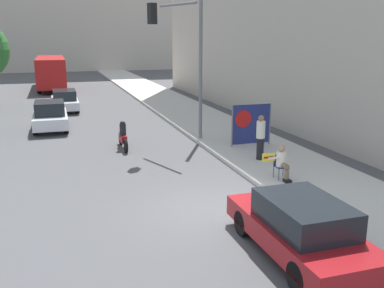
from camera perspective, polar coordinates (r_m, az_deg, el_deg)
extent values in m
plane|color=#4F4F51|center=(12.45, 3.00, -8.76)|extent=(160.00, 160.00, 0.00)
cube|color=beige|center=(27.41, -0.09, 4.00)|extent=(4.06, 90.00, 0.15)
cylinder|color=#474C56|center=(14.63, 11.51, -4.05)|extent=(0.03, 0.03, 0.40)
cylinder|color=#474C56|center=(14.80, 12.76, -3.90)|extent=(0.03, 0.03, 0.40)
cylinder|color=#474C56|center=(14.93, 10.82, -3.64)|extent=(0.03, 0.03, 0.40)
cylinder|color=#474C56|center=(15.11, 12.06, -3.50)|extent=(0.03, 0.03, 0.40)
cube|color=navy|center=(14.81, 11.83, -3.00)|extent=(0.40, 0.40, 0.02)
cube|color=navy|center=(14.91, 11.51, -2.06)|extent=(0.40, 0.02, 0.38)
cylinder|color=#756651|center=(14.64, 12.15, -2.79)|extent=(0.18, 0.42, 0.18)
cylinder|color=#756651|center=(14.56, 12.50, -4.19)|extent=(0.16, 0.16, 0.40)
cube|color=black|center=(14.56, 12.58, -4.82)|extent=(0.20, 0.28, 0.10)
cylinder|color=silver|center=(14.76, 11.82, -1.96)|extent=(0.34, 0.34, 0.52)
sphere|color=tan|center=(14.66, 11.89, -0.57)|extent=(0.22, 0.22, 0.22)
cylinder|color=silver|center=(14.51, 10.86, -1.85)|extent=(0.45, 0.09, 0.09)
cube|color=yellow|center=(14.41, 10.16, -1.77)|extent=(0.47, 0.02, 0.28)
cube|color=#AD1414|center=(14.40, 10.18, -1.78)|extent=(0.35, 0.01, 0.07)
cylinder|color=black|center=(16.98, 9.06, -0.63)|extent=(0.28, 0.28, 0.86)
cylinder|color=silver|center=(16.81, 9.16, 1.91)|extent=(0.34, 0.34, 0.68)
sphere|color=#936B4C|center=(16.72, 9.22, 3.43)|extent=(0.23, 0.23, 0.23)
cylinder|color=slate|center=(18.64, 5.38, 2.34)|extent=(0.06, 0.06, 1.84)
cylinder|color=slate|center=(19.41, 10.33, 2.64)|extent=(0.06, 0.06, 1.84)
cube|color=navy|center=(19.00, 7.91, 2.64)|extent=(1.82, 0.02, 1.74)
cylinder|color=red|center=(18.77, 6.85, 3.34)|extent=(0.77, 0.01, 0.77)
cylinder|color=slate|center=(20.01, 1.15, 9.71)|extent=(0.16, 0.16, 6.35)
cylinder|color=slate|center=(19.22, -1.95, 18.10)|extent=(1.00, 2.47, 0.11)
cube|color=black|center=(18.47, -5.33, 16.92)|extent=(0.39, 0.39, 0.84)
sphere|color=green|center=(18.45, -5.31, 16.05)|extent=(0.18, 0.18, 0.18)
cube|color=maroon|center=(10.12, 14.02, -11.50)|extent=(1.75, 4.22, 0.50)
cube|color=black|center=(9.76, 14.73, -8.93)|extent=(1.51, 2.20, 0.61)
cylinder|color=black|center=(10.91, 6.82, -10.41)|extent=(0.22, 0.64, 0.64)
cylinder|color=black|center=(11.59, 13.82, -9.24)|extent=(0.22, 0.64, 0.64)
cylinder|color=black|center=(8.87, 14.12, -16.85)|extent=(0.22, 0.64, 0.64)
cylinder|color=black|center=(9.69, 22.12, -14.70)|extent=(0.22, 0.64, 0.64)
cube|color=silver|center=(24.32, -18.34, 3.19)|extent=(1.73, 4.11, 0.59)
cube|color=black|center=(24.05, -18.46, 4.60)|extent=(1.49, 2.14, 0.68)
cylinder|color=black|center=(25.63, -19.98, 3.02)|extent=(0.22, 0.64, 0.64)
cylinder|color=black|center=(25.61, -16.61, 3.27)|extent=(0.22, 0.64, 0.64)
cylinder|color=black|center=(23.13, -20.17, 1.90)|extent=(0.22, 0.64, 0.64)
cylinder|color=black|center=(23.11, -16.43, 2.17)|extent=(0.22, 0.64, 0.64)
cube|color=silver|center=(30.51, -16.59, 5.30)|extent=(1.71, 4.52, 0.52)
cube|color=black|center=(30.26, -16.65, 6.32)|extent=(1.47, 2.35, 0.62)
cylinder|color=black|center=(31.92, -17.97, 5.18)|extent=(0.22, 0.64, 0.64)
cylinder|color=black|center=(31.95, -15.30, 5.37)|extent=(0.22, 0.64, 0.64)
cylinder|color=black|center=(29.15, -17.94, 4.41)|extent=(0.22, 0.64, 0.64)
cylinder|color=black|center=(29.18, -15.02, 4.62)|extent=(0.22, 0.64, 0.64)
cube|color=red|center=(44.15, -18.29, 9.24)|extent=(2.53, 11.07, 2.57)
cube|color=black|center=(44.14, -18.30, 9.42)|extent=(2.55, 10.52, 0.84)
cylinder|color=black|center=(47.69, -19.52, 7.98)|extent=(0.30, 1.04, 1.04)
cylinder|color=black|center=(47.67, -16.82, 8.18)|extent=(0.30, 1.04, 1.04)
cylinder|color=black|center=(40.86, -19.73, 7.10)|extent=(0.30, 1.04, 1.04)
cylinder|color=black|center=(40.84, -16.59, 7.33)|extent=(0.30, 1.04, 1.04)
cube|color=maroon|center=(19.25, -9.18, 0.78)|extent=(0.24, 0.91, 0.32)
cylinder|color=black|center=(19.13, -9.20, 1.81)|extent=(0.28, 0.28, 0.58)
sphere|color=black|center=(19.07, -9.24, 2.71)|extent=(0.24, 0.24, 0.24)
cylinder|color=black|center=(20.03, -9.50, 0.75)|extent=(0.10, 0.60, 0.60)
cylinder|color=black|center=(18.56, -8.80, -0.27)|extent=(0.10, 0.60, 0.60)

